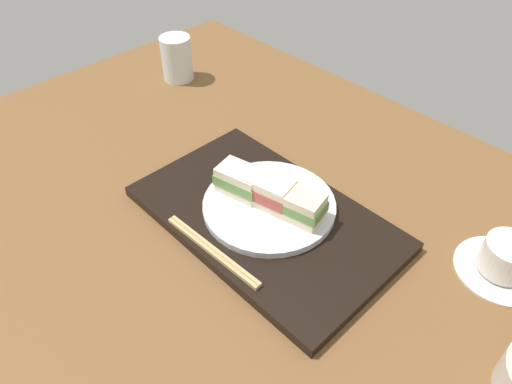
% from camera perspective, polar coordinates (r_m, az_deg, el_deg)
% --- Properties ---
extents(ground_plane, '(1.40, 1.00, 0.03)m').
position_cam_1_polar(ground_plane, '(0.86, -0.59, -3.03)').
color(ground_plane, brown).
extents(serving_tray, '(0.45, 0.27, 0.02)m').
position_cam_1_polar(serving_tray, '(0.83, 1.22, -3.00)').
color(serving_tray, black).
rests_on(serving_tray, ground_plane).
extents(sandwich_plate, '(0.23, 0.23, 0.01)m').
position_cam_1_polar(sandwich_plate, '(0.83, 1.59, -1.60)').
color(sandwich_plate, silver).
rests_on(sandwich_plate, serving_tray).
extents(sandwich_near, '(0.09, 0.07, 0.05)m').
position_cam_1_polar(sandwich_near, '(0.83, -1.73, 1.47)').
color(sandwich_near, '#EFE5C1').
rests_on(sandwich_near, sandwich_plate).
extents(sandwich_middle, '(0.09, 0.07, 0.05)m').
position_cam_1_polar(sandwich_middle, '(0.80, 1.63, 0.05)').
color(sandwich_middle, '#EFE5C1').
rests_on(sandwich_middle, sandwich_plate).
extents(sandwich_far, '(0.09, 0.07, 0.05)m').
position_cam_1_polar(sandwich_far, '(0.78, 5.18, -1.59)').
color(sandwich_far, beige).
rests_on(sandwich_far, sandwich_plate).
extents(chopsticks_pair, '(0.20, 0.02, 0.01)m').
position_cam_1_polar(chopsticks_pair, '(0.76, -5.27, -6.97)').
color(chopsticks_pair, tan).
rests_on(chopsticks_pair, serving_tray).
extents(coffee_cup, '(0.14, 0.14, 0.06)m').
position_cam_1_polar(coffee_cup, '(0.83, 27.67, -7.29)').
color(coffee_cup, silver).
rests_on(coffee_cup, ground_plane).
extents(drinking_glass, '(0.08, 0.08, 0.11)m').
position_cam_1_polar(drinking_glass, '(1.23, -9.45, 15.48)').
color(drinking_glass, silver).
rests_on(drinking_glass, ground_plane).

